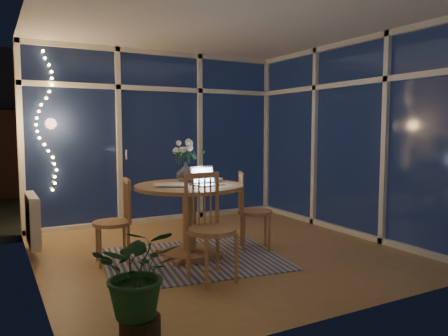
{
  "coord_description": "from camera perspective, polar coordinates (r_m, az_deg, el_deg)",
  "views": [
    {
      "loc": [
        -2.35,
        -4.41,
        1.43
      ],
      "look_at": [
        0.18,
        0.25,
        0.95
      ],
      "focal_mm": 35.0,
      "sensor_mm": 36.0,
      "label": 1
    }
  ],
  "objects": [
    {
      "name": "floor",
      "position": [
        5.2,
        -0.45,
        -10.79
      ],
      "size": [
        4.0,
        4.0,
        0.0
      ],
      "primitive_type": "plane",
      "color": "#9A7543",
      "rests_on": "ground"
    },
    {
      "name": "ceiling",
      "position": [
        5.13,
        -0.47,
        18.35
      ],
      "size": [
        4.0,
        4.0,
        0.0
      ],
      "primitive_type": "plane",
      "color": "silver",
      "rests_on": "wall_back"
    },
    {
      "name": "wall_back",
      "position": [
        6.83,
        -8.38,
        4.03
      ],
      "size": [
        4.0,
        0.04,
        2.6
      ],
      "primitive_type": "cube",
      "color": "silver",
      "rests_on": "floor"
    },
    {
      "name": "wall_front",
      "position": [
        3.37,
        15.76,
        2.76
      ],
      "size": [
        4.0,
        0.04,
        2.6
      ],
      "primitive_type": "cube",
      "color": "silver",
      "rests_on": "floor"
    },
    {
      "name": "wall_left",
      "position": [
        4.43,
        -23.99,
        3.04
      ],
      "size": [
        0.04,
        4.0,
        2.6
      ],
      "primitive_type": "cube",
      "color": "silver",
      "rests_on": "floor"
    },
    {
      "name": "wall_right",
      "position": [
        6.2,
        16.14,
        3.77
      ],
      "size": [
        0.04,
        4.0,
        2.6
      ],
      "primitive_type": "cube",
      "color": "silver",
      "rests_on": "floor"
    },
    {
      "name": "window_wall_back",
      "position": [
        6.79,
        -8.27,
        4.03
      ],
      "size": [
        4.0,
        0.1,
        2.6
      ],
      "primitive_type": "cube",
      "color": "white",
      "rests_on": "floor"
    },
    {
      "name": "window_wall_right",
      "position": [
        6.17,
        15.87,
        3.77
      ],
      "size": [
        0.1,
        4.0,
        2.6
      ],
      "primitive_type": "cube",
      "color": "white",
      "rests_on": "floor"
    },
    {
      "name": "radiator",
      "position": [
        5.43,
        -23.77,
        -6.21
      ],
      "size": [
        0.1,
        0.7,
        0.58
      ],
      "primitive_type": "cube",
      "color": "silver",
      "rests_on": "wall_left"
    },
    {
      "name": "fairy_lights",
      "position": [
        6.33,
        -22.26,
        5.65
      ],
      "size": [
        0.24,
        0.1,
        1.85
      ],
      "primitive_type": null,
      "color": "#E6AD5C",
      "rests_on": "window_wall_back"
    },
    {
      "name": "garden_patio",
      "position": [
        9.95,
        -11.53,
        -3.54
      ],
      "size": [
        12.0,
        6.0,
        0.1
      ],
      "primitive_type": "cube",
      "color": "black",
      "rests_on": "ground"
    },
    {
      "name": "garden_fence",
      "position": [
        10.2,
        -15.14,
        2.02
      ],
      "size": [
        11.0,
        0.08,
        1.8
      ],
      "primitive_type": "cube",
      "color": "#3B2515",
      "rests_on": "ground"
    },
    {
      "name": "neighbour_roof",
      "position": [
        13.2,
        -17.04,
        8.3
      ],
      "size": [
        7.0,
        3.0,
        2.2
      ],
      "primitive_type": "cube",
      "color": "#31323B",
      "rests_on": "ground"
    },
    {
      "name": "garden_shrubs",
      "position": [
        8.02,
        -17.15,
        -2.07
      ],
      "size": [
        0.9,
        0.9,
        0.9
      ],
      "primitive_type": "sphere",
      "color": "black",
      "rests_on": "ground"
    },
    {
      "name": "rug",
      "position": [
        4.9,
        -4.04,
        -11.74
      ],
      "size": [
        2.09,
        1.77,
        0.01
      ],
      "primitive_type": "cube",
      "rotation": [
        0.0,
        0.0,
        -0.14
      ],
      "color": "#B9AC96",
      "rests_on": "floor"
    },
    {
      "name": "dining_table",
      "position": [
        4.89,
        -4.56,
        -6.93
      ],
      "size": [
        1.35,
        1.35,
        0.81
      ],
      "primitive_type": "cylinder",
      "rotation": [
        0.0,
        0.0,
        -0.14
      ],
      "color": "#9D6D46",
      "rests_on": "floor"
    },
    {
      "name": "chair_left",
      "position": [
        4.79,
        -14.42,
        -6.7
      ],
      "size": [
        0.47,
        0.47,
        0.91
      ],
      "primitive_type": "cube",
      "rotation": [
        0.0,
        0.0,
        -1.69
      ],
      "color": "#9D6D46",
      "rests_on": "floor"
    },
    {
      "name": "chair_right",
      "position": [
        5.21,
        4.08,
        -5.5
      ],
      "size": [
        0.58,
        0.58,
        0.93
      ],
      "primitive_type": "cube",
      "rotation": [
        0.0,
        0.0,
        1.13
      ],
      "color": "#9D6D46",
      "rests_on": "floor"
    },
    {
      "name": "chair_front",
      "position": [
        4.09,
        -1.55,
        -7.78
      ],
      "size": [
        0.52,
        0.52,
        1.03
      ],
      "primitive_type": "cube",
      "rotation": [
        0.0,
        0.0,
        0.09
      ],
      "color": "#9D6D46",
      "rests_on": "floor"
    },
    {
      "name": "laptop",
      "position": [
        4.75,
        -2.03,
        -0.94
      ],
      "size": [
        0.34,
        0.31,
        0.22
      ],
      "primitive_type": null,
      "rotation": [
        0.0,
        0.0,
        0.16
      ],
      "color": "silver",
      "rests_on": "dining_table"
    },
    {
      "name": "flower_vase",
      "position": [
        5.05,
        -5.02,
        -0.66
      ],
      "size": [
        0.23,
        0.23,
        0.21
      ],
      "primitive_type": "imported",
      "rotation": [
        0.0,
        0.0,
        -0.14
      ],
      "color": "white",
      "rests_on": "dining_table"
    },
    {
      "name": "bowl",
      "position": [
        5.08,
        -1.14,
        -1.58
      ],
      "size": [
        0.17,
        0.17,
        0.04
      ],
      "primitive_type": "imported",
      "rotation": [
        0.0,
        0.0,
        -0.14
      ],
      "color": "silver",
      "rests_on": "dining_table"
    },
    {
      "name": "newspapers",
      "position": [
        4.73,
        -7.08,
        -2.21
      ],
      "size": [
        0.42,
        0.38,
        0.02
      ],
      "primitive_type": "cube",
      "rotation": [
        0.0,
        0.0,
        -0.37
      ],
      "color": "silver",
      "rests_on": "dining_table"
    },
    {
      "name": "phone",
      "position": [
        4.75,
        -3.37,
        -2.24
      ],
      "size": [
        0.11,
        0.07,
        0.01
      ],
      "primitive_type": "cube",
      "rotation": [
        0.0,
        0.0,
        -0.19
      ],
      "color": "black",
      "rests_on": "dining_table"
    },
    {
      "name": "potted_plant",
      "position": [
        3.09,
        -11.0,
        -14.79
      ],
      "size": [
        0.68,
        0.64,
        0.76
      ],
      "primitive_type": "imported",
      "rotation": [
        0.0,
        0.0,
        -0.41
      ],
      "color": "#194723",
      "rests_on": "floor"
    }
  ]
}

